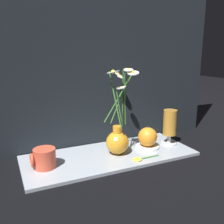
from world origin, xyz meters
TOP-DOWN VIEW (x-y plane):
  - ground_plane at (0.00, 0.00)m, footprint 6.00×6.00m
  - shelf at (0.00, 0.00)m, footprint 0.70×0.29m
  - backdrop_wall at (0.00, 0.16)m, footprint 1.20×0.02m
  - vase_with_flowers at (0.03, -0.01)m, footprint 0.15×0.20m
  - yellow_mug at (-0.27, -0.01)m, footprint 0.09×0.08m
  - tea_glass at (0.30, -0.01)m, footprint 0.07×0.07m
  - saucer_plate at (0.18, -0.01)m, footprint 0.10×0.10m
  - orange_fruit at (0.18, -0.01)m, footprint 0.08×0.08m
  - loose_daisy at (0.09, -0.10)m, footprint 0.12×0.04m

SIDE VIEW (x-z plane):
  - ground_plane at x=0.00m, z-range 0.00..0.00m
  - shelf at x=0.00m, z-range 0.00..0.01m
  - loose_daisy at x=0.09m, z-range 0.01..0.02m
  - saucer_plate at x=0.18m, z-range 0.01..0.02m
  - yellow_mug at x=-0.27m, z-range 0.01..0.08m
  - orange_fruit at x=0.18m, z-range 0.02..0.11m
  - vase_with_flowers at x=0.03m, z-range -0.09..0.26m
  - tea_glass at x=0.30m, z-range 0.03..0.19m
  - backdrop_wall at x=0.00m, z-range 0.00..1.10m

